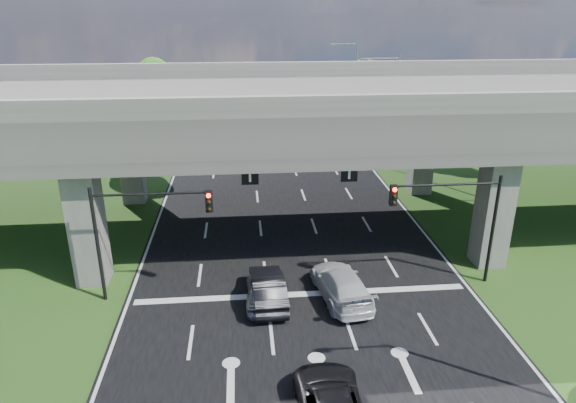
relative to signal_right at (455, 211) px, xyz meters
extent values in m
plane|color=#2C4B18|center=(-7.82, -3.94, -4.19)|extent=(160.00, 160.00, 0.00)
cube|color=black|center=(-7.82, 6.06, -4.17)|extent=(18.00, 120.00, 0.03)
cube|color=#312F2C|center=(-7.82, 8.06, 3.81)|extent=(80.00, 15.00, 2.00)
cube|color=#5D5B56|center=(-7.82, 0.81, 5.31)|extent=(80.00, 0.50, 1.00)
cube|color=#5D5B56|center=(-7.82, 15.31, 5.31)|extent=(80.00, 0.50, 1.00)
cube|color=#5D5B56|center=(-18.82, 2.06, -0.69)|extent=(1.60, 1.60, 7.00)
cube|color=#5D5B56|center=(-18.82, 14.06, -0.69)|extent=(1.60, 1.60, 7.00)
cube|color=#5D5B56|center=(3.18, 2.06, -0.69)|extent=(1.60, 1.60, 7.00)
cube|color=#5D5B56|center=(3.18, 14.06, -0.69)|extent=(1.60, 1.60, 7.00)
cube|color=black|center=(-10.32, 1.06, 1.81)|extent=(0.85, 0.06, 0.85)
cube|color=black|center=(-5.32, 1.06, 1.81)|extent=(0.85, 0.06, 0.85)
cube|color=#9E9E99|center=(-33.82, 31.06, -2.19)|extent=(20.00, 10.00, 4.00)
cylinder|color=black|center=(2.18, 0.06, -1.19)|extent=(0.18, 0.18, 6.00)
cylinder|color=black|center=(-0.57, 0.06, 1.41)|extent=(5.50, 0.12, 0.12)
cube|color=black|center=(-3.32, -0.12, 1.01)|extent=(0.35, 0.28, 1.05)
sphere|color=#FF0C05|center=(-3.32, -0.28, 1.36)|extent=(0.22, 0.22, 0.22)
cylinder|color=black|center=(-17.82, 0.06, -1.19)|extent=(0.18, 0.18, 6.00)
cylinder|color=black|center=(-15.07, 0.06, 1.41)|extent=(5.50, 0.12, 0.12)
cube|color=black|center=(-12.32, -0.12, 1.01)|extent=(0.35, 0.28, 1.05)
sphere|color=#FF0C05|center=(-12.32, -0.28, 1.36)|extent=(0.22, 0.22, 0.22)
cylinder|color=gray|center=(2.68, 20.06, 0.81)|extent=(0.16, 0.16, 10.00)
cylinder|color=gray|center=(1.18, 20.06, 5.51)|extent=(3.00, 0.10, 0.10)
cube|color=gray|center=(-0.32, 20.06, 5.41)|extent=(0.60, 0.25, 0.18)
cylinder|color=gray|center=(2.68, 36.06, 0.81)|extent=(0.16, 0.16, 10.00)
cylinder|color=gray|center=(1.18, 36.06, 5.51)|extent=(3.00, 0.10, 0.10)
cube|color=gray|center=(-0.32, 36.06, 5.41)|extent=(0.60, 0.25, 0.18)
cylinder|color=black|center=(-21.82, 22.06, -2.54)|extent=(0.36, 0.36, 3.30)
sphere|color=#1C5216|center=(-21.82, 22.06, 0.46)|extent=(4.50, 4.50, 4.50)
sphere|color=#1C5216|center=(-21.42, 21.76, 1.81)|extent=(3.60, 3.60, 3.60)
sphere|color=#1C5216|center=(-22.12, 22.46, -0.44)|extent=(3.30, 3.30, 3.30)
cylinder|color=black|center=(-24.82, 30.06, -2.76)|extent=(0.36, 0.36, 2.86)
sphere|color=#1C5216|center=(-24.82, 30.06, -0.16)|extent=(3.90, 3.90, 3.90)
sphere|color=#1C5216|center=(-24.42, 29.76, 1.01)|extent=(3.12, 3.12, 3.12)
sphere|color=#1C5216|center=(-25.12, 30.46, -0.94)|extent=(2.86, 2.86, 2.86)
cylinder|color=black|center=(-20.82, 38.06, -2.43)|extent=(0.36, 0.36, 3.52)
sphere|color=#1C5216|center=(-20.82, 38.06, 0.77)|extent=(4.80, 4.80, 4.80)
sphere|color=#1C5216|center=(-20.42, 37.76, 2.21)|extent=(3.84, 3.84, 3.84)
sphere|color=#1C5216|center=(-21.12, 38.46, -0.19)|extent=(3.52, 3.52, 3.52)
cylinder|color=black|center=(5.18, 24.06, -2.65)|extent=(0.36, 0.36, 3.08)
sphere|color=#1C5216|center=(5.18, 24.06, 0.15)|extent=(4.20, 4.20, 4.20)
sphere|color=#1C5216|center=(5.58, 23.76, 1.41)|extent=(3.36, 3.36, 3.36)
sphere|color=#1C5216|center=(4.88, 24.46, -0.69)|extent=(3.08, 3.08, 3.08)
cylinder|color=black|center=(8.18, 32.06, -2.76)|extent=(0.36, 0.36, 2.86)
sphere|color=#1C5216|center=(8.18, 32.06, -0.16)|extent=(3.90, 3.90, 3.90)
sphere|color=#1C5216|center=(8.58, 31.76, 1.01)|extent=(3.12, 3.12, 3.12)
sphere|color=#1C5216|center=(7.88, 32.46, -0.94)|extent=(2.86, 2.86, 2.86)
cylinder|color=black|center=(4.18, 40.06, -2.54)|extent=(0.36, 0.36, 3.30)
sphere|color=#1C5216|center=(4.18, 40.06, 0.46)|extent=(4.50, 4.50, 4.50)
sphere|color=#1C5216|center=(4.58, 39.76, 1.81)|extent=(3.60, 3.60, 3.60)
sphere|color=#1C5216|center=(3.88, 40.46, -0.44)|extent=(3.30, 3.30, 3.30)
imported|color=#A3A5AA|center=(-9.87, -0.94, -3.45)|extent=(1.83, 4.20, 1.41)
imported|color=black|center=(-9.62, -0.94, -3.40)|extent=(1.81, 4.66, 1.51)
imported|color=silver|center=(-5.92, -0.94, -3.39)|extent=(2.84, 5.52, 1.53)
camera|label=1|loc=(-10.67, -23.16, 9.87)|focal=32.00mm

